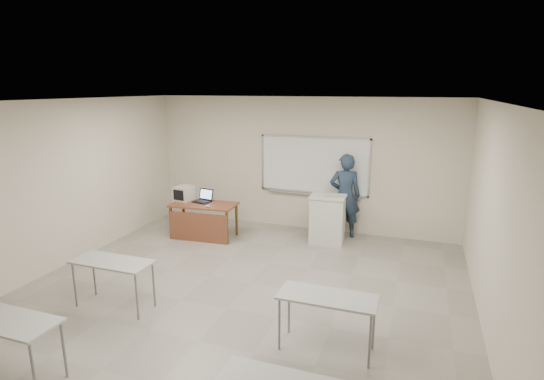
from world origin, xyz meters
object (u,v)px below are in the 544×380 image
at_px(laptop, 203,199).
at_px(keyboard, 334,197).
at_px(presenter, 345,196).
at_px(crt_monitor, 184,193).
at_px(whiteboard, 314,166).
at_px(podium, 327,219).
at_px(mouse, 208,206).
at_px(instructor_desk, 202,215).

relative_size(laptop, keyboard, 0.87).
bearing_deg(presenter, crt_monitor, 2.18).
relative_size(whiteboard, podium, 2.43).
bearing_deg(mouse, instructor_desk, 161.40).
bearing_deg(laptop, keyboard, 15.44).
height_order(whiteboard, mouse, whiteboard).
height_order(crt_monitor, laptop, crt_monitor).
xyz_separation_m(instructor_desk, crt_monitor, (-0.55, 0.24, 0.37)).
distance_m(instructor_desk, presenter, 3.11).
bearing_deg(mouse, podium, 22.53).
relative_size(whiteboard, instructor_desk, 1.77).
xyz_separation_m(mouse, presenter, (2.66, 1.26, 0.15)).
bearing_deg(crt_monitor, keyboard, 11.55).
distance_m(instructor_desk, crt_monitor, 0.70).
height_order(instructor_desk, keyboard, keyboard).
relative_size(laptop, presenter, 0.20).
bearing_deg(laptop, instructor_desk, -59.49).
bearing_deg(instructor_desk, mouse, -28.10).
distance_m(crt_monitor, laptop, 0.46).
distance_m(mouse, keyboard, 2.64).
height_order(whiteboard, presenter, whiteboard).
xyz_separation_m(whiteboard, mouse, (-1.90, -1.51, -0.71)).
relative_size(mouse, presenter, 0.06).
height_order(laptop, keyboard, keyboard).
bearing_deg(mouse, whiteboard, 43.82).
xyz_separation_m(whiteboard, podium, (0.50, -0.77, -0.97)).
bearing_deg(whiteboard, keyboard, -53.79).
distance_m(whiteboard, laptop, 2.57).
height_order(instructor_desk, presenter, presenter).
relative_size(podium, keyboard, 2.44).
xyz_separation_m(crt_monitor, laptop, (0.45, 0.03, -0.10)).
xyz_separation_m(podium, presenter, (0.26, 0.51, 0.41)).
bearing_deg(presenter, keyboard, 66.90).
height_order(mouse, keyboard, keyboard).
bearing_deg(instructor_desk, presenter, 18.02).
bearing_deg(instructor_desk, keyboard, 6.82).
relative_size(podium, mouse, 9.95).
bearing_deg(whiteboard, presenter, -18.48).
bearing_deg(podium, instructor_desk, -169.18).
xyz_separation_m(podium, laptop, (-2.70, -0.38, 0.30)).
xyz_separation_m(laptop, mouse, (0.30, -0.36, -0.04)).
bearing_deg(mouse, keyboard, 19.05).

